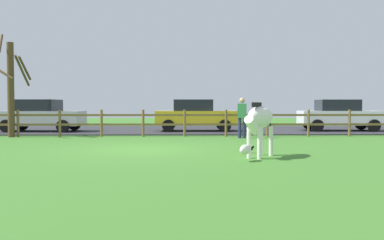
{
  "coord_description": "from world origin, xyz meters",
  "views": [
    {
      "loc": [
        1.39,
        -12.47,
        1.35
      ],
      "look_at": [
        1.58,
        1.36,
        0.84
      ],
      "focal_mm": 38.59,
      "sensor_mm": 36.0,
      "label": 1
    }
  ],
  "objects_px": {
    "parked_car_white": "(339,115)",
    "visitor_near_fence": "(242,116)",
    "parked_car_silver": "(41,115)",
    "zebra": "(259,121)",
    "bare_tree": "(11,86)",
    "parked_car_yellow": "(195,115)",
    "crow_on_grass": "(250,149)"
  },
  "relations": [
    {
      "from": "parked_car_silver",
      "to": "visitor_near_fence",
      "type": "relative_size",
      "value": 2.49
    },
    {
      "from": "parked_car_white",
      "to": "parked_car_silver",
      "type": "bearing_deg",
      "value": -178.86
    },
    {
      "from": "parked_car_white",
      "to": "visitor_near_fence",
      "type": "relative_size",
      "value": 2.49
    },
    {
      "from": "parked_car_yellow",
      "to": "bare_tree",
      "type": "bearing_deg",
      "value": -157.52
    },
    {
      "from": "zebra",
      "to": "parked_car_yellow",
      "type": "xyz_separation_m",
      "value": [
        -1.4,
        10.02,
        -0.08
      ]
    },
    {
      "from": "bare_tree",
      "to": "parked_car_silver",
      "type": "relative_size",
      "value": 1.06
    },
    {
      "from": "zebra",
      "to": "crow_on_grass",
      "type": "distance_m",
      "value": 1.26
    },
    {
      "from": "visitor_near_fence",
      "to": "zebra",
      "type": "bearing_deg",
      "value": -93.69
    },
    {
      "from": "bare_tree",
      "to": "zebra",
      "type": "bearing_deg",
      "value": -36.59
    },
    {
      "from": "bare_tree",
      "to": "zebra",
      "type": "height_order",
      "value": "bare_tree"
    },
    {
      "from": "zebra",
      "to": "parked_car_yellow",
      "type": "height_order",
      "value": "parked_car_yellow"
    },
    {
      "from": "crow_on_grass",
      "to": "visitor_near_fence",
      "type": "relative_size",
      "value": 0.13
    },
    {
      "from": "parked_car_white",
      "to": "visitor_near_fence",
      "type": "bearing_deg",
      "value": -143.96
    },
    {
      "from": "parked_car_silver",
      "to": "zebra",
      "type": "bearing_deg",
      "value": -47.44
    },
    {
      "from": "bare_tree",
      "to": "crow_on_grass",
      "type": "distance_m",
      "value": 10.99
    },
    {
      "from": "parked_car_silver",
      "to": "parked_car_yellow",
      "type": "relative_size",
      "value": 1.02
    },
    {
      "from": "crow_on_grass",
      "to": "parked_car_yellow",
      "type": "distance_m",
      "value": 9.17
    },
    {
      "from": "parked_car_white",
      "to": "visitor_near_fence",
      "type": "xyz_separation_m",
      "value": [
        -5.45,
        -3.96,
        0.06
      ]
    },
    {
      "from": "parked_car_white",
      "to": "crow_on_grass",
      "type": "bearing_deg",
      "value": -122.94
    },
    {
      "from": "crow_on_grass",
      "to": "zebra",
      "type": "bearing_deg",
      "value": -85.78
    },
    {
      "from": "parked_car_white",
      "to": "bare_tree",
      "type": "bearing_deg",
      "value": -167.64
    },
    {
      "from": "crow_on_grass",
      "to": "parked_car_white",
      "type": "xyz_separation_m",
      "value": [
        5.91,
        9.12,
        0.72
      ]
    },
    {
      "from": "bare_tree",
      "to": "visitor_near_fence",
      "type": "height_order",
      "value": "bare_tree"
    },
    {
      "from": "bare_tree",
      "to": "parked_car_yellow",
      "type": "height_order",
      "value": "bare_tree"
    },
    {
      "from": "crow_on_grass",
      "to": "parked_car_silver",
      "type": "distance_m",
      "value": 12.58
    },
    {
      "from": "bare_tree",
      "to": "parked_car_silver",
      "type": "bearing_deg",
      "value": 86.82
    },
    {
      "from": "zebra",
      "to": "parked_car_silver",
      "type": "bearing_deg",
      "value": 132.56
    },
    {
      "from": "bare_tree",
      "to": "parked_car_white",
      "type": "distance_m",
      "value": 15.42
    },
    {
      "from": "parked_car_white",
      "to": "parked_car_silver",
      "type": "relative_size",
      "value": 1.0
    },
    {
      "from": "parked_car_silver",
      "to": "visitor_near_fence",
      "type": "distance_m",
      "value": 10.09
    },
    {
      "from": "parked_car_silver",
      "to": "visitor_near_fence",
      "type": "height_order",
      "value": "visitor_near_fence"
    },
    {
      "from": "crow_on_grass",
      "to": "parked_car_white",
      "type": "bearing_deg",
      "value": 57.06
    }
  ]
}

